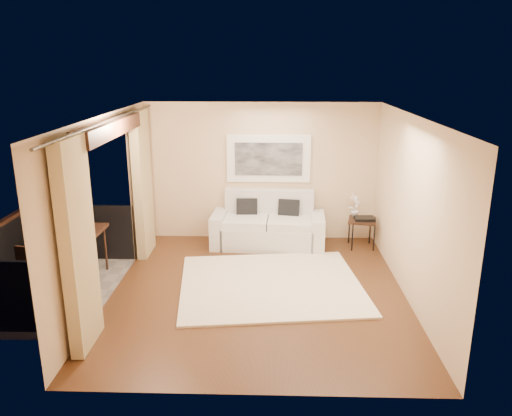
{
  "coord_description": "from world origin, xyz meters",
  "views": [
    {
      "loc": [
        0.18,
        -7.06,
        3.45
      ],
      "look_at": [
        -0.06,
        1.03,
        1.05
      ],
      "focal_mm": 35.0,
      "sensor_mm": 36.0,
      "label": 1
    }
  ],
  "objects_px": {
    "side_table": "(362,222)",
    "balcony_chair_near": "(25,274)",
    "sofa": "(268,226)",
    "orchid": "(355,206)",
    "balcony_chair_far": "(74,233)",
    "ice_bucket": "(75,221)",
    "bistro_table": "(81,234)"
  },
  "relations": [
    {
      "from": "balcony_chair_near",
      "to": "ice_bucket",
      "type": "xyz_separation_m",
      "value": [
        0.31,
        1.19,
        0.41
      ]
    },
    {
      "from": "balcony_chair_far",
      "to": "ice_bucket",
      "type": "height_order",
      "value": "balcony_chair_far"
    },
    {
      "from": "sofa",
      "to": "side_table",
      "type": "bearing_deg",
      "value": 0.3
    },
    {
      "from": "orchid",
      "to": "ice_bucket",
      "type": "relative_size",
      "value": 2.36
    },
    {
      "from": "orchid",
      "to": "bistro_table",
      "type": "distance_m",
      "value": 4.97
    },
    {
      "from": "sofa",
      "to": "ice_bucket",
      "type": "height_order",
      "value": "same"
    },
    {
      "from": "balcony_chair_near",
      "to": "ice_bucket",
      "type": "relative_size",
      "value": 4.47
    },
    {
      "from": "sofa",
      "to": "balcony_chair_far",
      "type": "height_order",
      "value": "balcony_chair_far"
    },
    {
      "from": "sofa",
      "to": "balcony_chair_far",
      "type": "distance_m",
      "value": 3.55
    },
    {
      "from": "sofa",
      "to": "orchid",
      "type": "xyz_separation_m",
      "value": [
        1.65,
        0.03,
        0.42
      ]
    },
    {
      "from": "bistro_table",
      "to": "ice_bucket",
      "type": "relative_size",
      "value": 4.14
    },
    {
      "from": "bistro_table",
      "to": "balcony_chair_near",
      "type": "bearing_deg",
      "value": -111.91
    },
    {
      "from": "bistro_table",
      "to": "balcony_chair_far",
      "type": "bearing_deg",
      "value": 125.59
    },
    {
      "from": "orchid",
      "to": "side_table",
      "type": "bearing_deg",
      "value": -42.89
    },
    {
      "from": "side_table",
      "to": "balcony_chair_far",
      "type": "distance_m",
      "value": 5.23
    },
    {
      "from": "side_table",
      "to": "bistro_table",
      "type": "distance_m",
      "value": 5.06
    },
    {
      "from": "side_table",
      "to": "balcony_chair_near",
      "type": "distance_m",
      "value": 5.85
    },
    {
      "from": "balcony_chair_far",
      "to": "balcony_chair_near",
      "type": "xyz_separation_m",
      "value": [
        -0.15,
        -1.46,
        -0.1
      ]
    },
    {
      "from": "sofa",
      "to": "side_table",
      "type": "relative_size",
      "value": 3.64
    },
    {
      "from": "bistro_table",
      "to": "balcony_chair_near",
      "type": "xyz_separation_m",
      "value": [
        -0.43,
        -1.07,
        -0.23
      ]
    },
    {
      "from": "side_table",
      "to": "balcony_chair_near",
      "type": "height_order",
      "value": "balcony_chair_near"
    },
    {
      "from": "orchid",
      "to": "balcony_chair_far",
      "type": "distance_m",
      "value": 5.13
    },
    {
      "from": "orchid",
      "to": "balcony_chair_near",
      "type": "distance_m",
      "value": 5.8
    },
    {
      "from": "sofa",
      "to": "balcony_chair_near",
      "type": "height_order",
      "value": "sofa"
    },
    {
      "from": "sofa",
      "to": "ice_bucket",
      "type": "relative_size",
      "value": 10.96
    },
    {
      "from": "side_table",
      "to": "orchid",
      "type": "height_order",
      "value": "orchid"
    },
    {
      "from": "side_table",
      "to": "bistro_table",
      "type": "bearing_deg",
      "value": -162.6
    },
    {
      "from": "sofa",
      "to": "balcony_chair_near",
      "type": "xyz_separation_m",
      "value": [
        -3.47,
        -2.68,
        0.15
      ]
    },
    {
      "from": "side_table",
      "to": "ice_bucket",
      "type": "bearing_deg",
      "value": -164.33
    },
    {
      "from": "side_table",
      "to": "balcony_chair_near",
      "type": "xyz_separation_m",
      "value": [
        -5.26,
        -2.58,
        0.02
      ]
    },
    {
      "from": "side_table",
      "to": "orchid",
      "type": "xyz_separation_m",
      "value": [
        -0.13,
        0.12,
        0.29
      ]
    },
    {
      "from": "orchid",
      "to": "balcony_chair_near",
      "type": "xyz_separation_m",
      "value": [
        -5.12,
        -2.7,
        -0.27
      ]
    }
  ]
}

